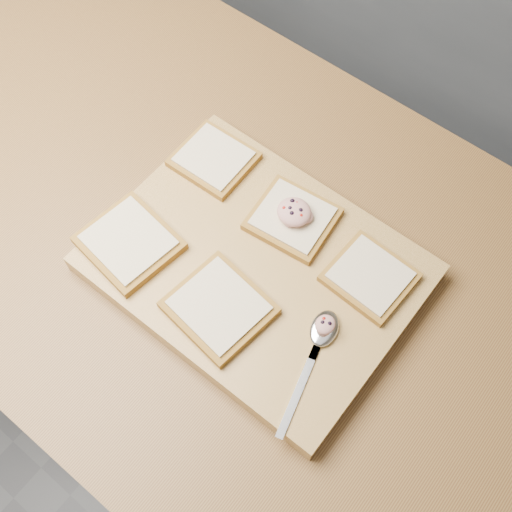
{
  "coord_description": "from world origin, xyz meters",
  "views": [
    {
      "loc": [
        0.4,
        -0.35,
        1.78
      ],
      "look_at": [
        0.14,
        -0.02,
        0.96
      ],
      "focal_mm": 45.0,
      "sensor_mm": 36.0,
      "label": 1
    }
  ],
  "objects_px": {
    "bread_far_center": "(293,218)",
    "spoon": "(321,337)",
    "cutting_board": "(256,268)",
    "tuna_salad_dollop": "(294,212)"
  },
  "relations": [
    {
      "from": "cutting_board",
      "to": "spoon",
      "type": "relative_size",
      "value": 2.37
    },
    {
      "from": "cutting_board",
      "to": "bread_far_center",
      "type": "bearing_deg",
      "value": 90.17
    },
    {
      "from": "cutting_board",
      "to": "bread_far_center",
      "type": "relative_size",
      "value": 3.5
    },
    {
      "from": "tuna_salad_dollop",
      "to": "spoon",
      "type": "xyz_separation_m",
      "value": [
        0.14,
        -0.13,
        -0.02
      ]
    },
    {
      "from": "bread_far_center",
      "to": "spoon",
      "type": "xyz_separation_m",
      "value": [
        0.14,
        -0.13,
        -0.0
      ]
    },
    {
      "from": "spoon",
      "to": "tuna_salad_dollop",
      "type": "bearing_deg",
      "value": 138.26
    },
    {
      "from": "tuna_salad_dollop",
      "to": "spoon",
      "type": "relative_size",
      "value": 0.27
    },
    {
      "from": "cutting_board",
      "to": "tuna_salad_dollop",
      "type": "distance_m",
      "value": 0.1
    },
    {
      "from": "bread_far_center",
      "to": "spoon",
      "type": "relative_size",
      "value": 0.68
    },
    {
      "from": "bread_far_center",
      "to": "spoon",
      "type": "distance_m",
      "value": 0.19
    }
  ]
}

